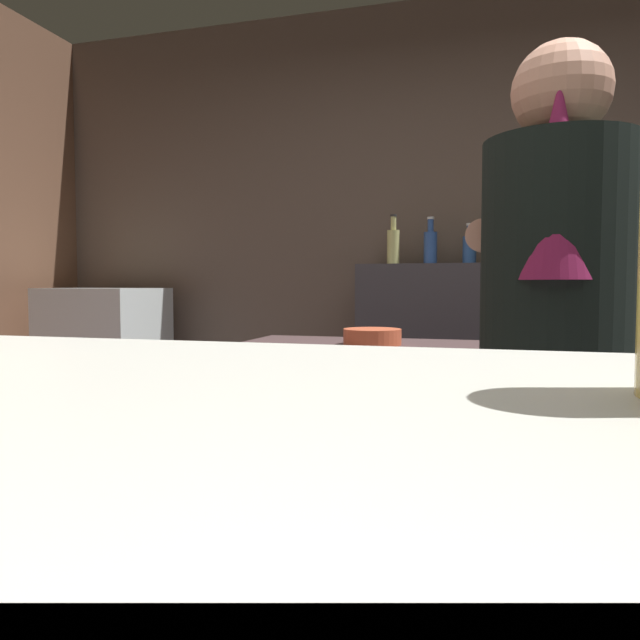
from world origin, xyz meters
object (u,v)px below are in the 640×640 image
mixing_bowl (372,337)px  bottle_soy (469,249)px  bartender (555,353)px  bottle_hot_sauce (430,246)px  mini_fridge (106,381)px  bottle_olive_oil (393,245)px  bottle_vinegar (495,246)px

mixing_bowl → bottle_soy: 1.40m
bartender → bottle_soy: size_ratio=7.70×
bottle_hot_sauce → mixing_bowl: bearing=-92.4°
mini_fridge → bottle_hot_sauce: bearing=7.3°
mixing_bowl → bottle_soy: (0.26, 1.32, 0.36)m
mini_fridge → mixing_bowl: size_ratio=5.72×
bottle_hot_sauce → bartender: bearing=-75.5°
mixing_bowl → bottle_olive_oil: (-0.14, 1.30, 0.39)m
mixing_bowl → bottle_hot_sauce: (0.05, 1.33, 0.38)m
bottle_olive_oil → mixing_bowl: bearing=-83.8°
bottle_soy → bottle_olive_oil: bearing=-176.0°
mixing_bowl → bottle_olive_oil: size_ratio=0.71×
bottle_hot_sauce → bottle_olive_oil: bearing=-170.9°
bartender → bottle_soy: 1.86m
mixing_bowl → bartender: bearing=-43.0°
mini_fridge → bottle_soy: bottle_soy is taller
mini_fridge → mixing_bowl: (1.81, -1.09, 0.40)m
bottle_hot_sauce → bottle_soy: size_ratio=1.18×
bottle_olive_oil → bottle_soy: 0.40m
bottle_vinegar → bottle_soy: (-0.13, 0.08, -0.01)m
mixing_bowl → mini_fridge: bearing=149.0°
bottle_vinegar → bartender: bearing=-85.7°
mixing_bowl → bottle_vinegar: (0.39, 1.25, 0.37)m
mini_fridge → bottle_hot_sauce: size_ratio=4.30×
mini_fridge → bartender: (2.33, -1.57, 0.41)m
mixing_bowl → bottle_soy: size_ratio=0.89×
mini_fridge → mixing_bowl: bearing=-31.0°
mini_fridge → bottle_soy: 2.22m
bartender → mixing_bowl: 0.71m
mini_fridge → bottle_vinegar: (2.20, 0.16, 0.76)m
bartender → bottle_hot_sauce: size_ratio=6.50×
bottle_olive_oil → bartender: bearing=-69.6°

